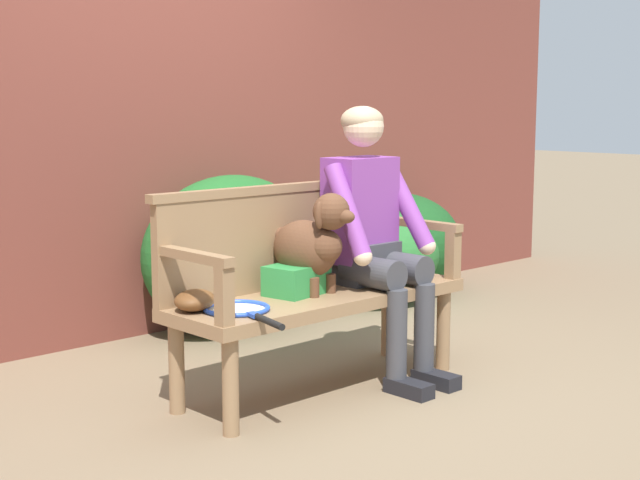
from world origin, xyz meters
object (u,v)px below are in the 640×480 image
garden_bench (320,306)px  baseball_glove (195,300)px  dog_on_bench (312,243)px  sports_bag (296,279)px  person_seated (372,230)px  tennis_racket (239,310)px

garden_bench → baseball_glove: bearing=171.8°
garden_bench → baseball_glove: size_ratio=6.99×
dog_on_bench → baseball_glove: bearing=172.3°
baseball_glove → sports_bag: (0.55, -0.05, 0.03)m
person_seated → tennis_racket: size_ratio=2.31×
garden_bench → tennis_racket: tennis_racket is taller
garden_bench → tennis_racket: bearing=-173.7°
dog_on_bench → sports_bag: dog_on_bench is taller
garden_bench → baseball_glove: (-0.65, 0.09, 0.11)m
tennis_racket → garden_bench: bearing=6.3°
person_seated → sports_bag: 0.49m
garden_bench → dog_on_bench: dog_on_bench is taller
dog_on_bench → tennis_racket: (-0.49, -0.07, -0.23)m
tennis_racket → sports_bag: bearing=13.9°
dog_on_bench → sports_bag: (-0.07, 0.04, -0.17)m
dog_on_bench → baseball_glove: 0.65m
baseball_glove → tennis_racket: bearing=-85.2°
dog_on_bench → baseball_glove: size_ratio=2.20×
baseball_glove → sports_bag: sports_bag is taller
tennis_racket → sports_bag: size_ratio=2.08×
garden_bench → sports_bag: sports_bag is taller
garden_bench → tennis_racket: size_ratio=2.64×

